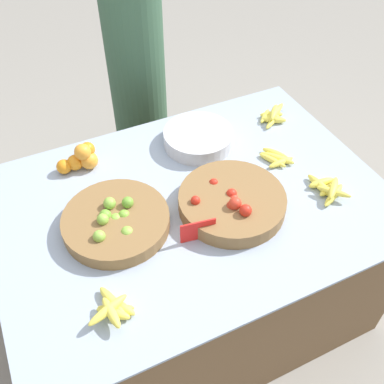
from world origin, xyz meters
TOP-DOWN VIEW (x-y plane):
  - ground_plane at (0.00, 0.00)m, footprint 12.00×12.00m
  - market_table at (0.00, 0.00)m, footprint 1.59×1.14m
  - lime_bowl at (-0.32, 0.00)m, footprint 0.41×0.41m
  - tomato_basket at (0.13, -0.10)m, footprint 0.43×0.43m
  - orange_pile at (-0.35, 0.39)m, footprint 0.18×0.10m
  - metal_bowl at (0.18, 0.32)m, footprint 0.32×0.32m
  - price_sign at (-0.07, -0.19)m, footprint 0.14×0.03m
  - banana_bunch_front_center at (0.45, 0.06)m, footprint 0.13×0.16m
  - banana_bunch_back_center at (0.60, 0.33)m, footprint 0.18×0.15m
  - banana_bunch_front_left at (0.53, -0.20)m, footprint 0.15×0.21m
  - banana_bunch_middle_right at (-0.45, -0.35)m, footprint 0.17×0.19m
  - vendor_person at (0.13, 0.97)m, footprint 0.31×0.31m

SIDE VIEW (x-z plane):
  - ground_plane at x=0.00m, z-range 0.00..0.00m
  - market_table at x=0.00m, z-range 0.00..0.77m
  - vendor_person at x=0.13m, z-range -0.06..1.61m
  - banana_bunch_front_center at x=0.45m, z-range 0.77..0.80m
  - banana_bunch_front_left at x=0.53m, z-range 0.76..0.82m
  - banana_bunch_back_center at x=0.60m, z-range 0.76..0.82m
  - banana_bunch_middle_right at x=-0.45m, z-range 0.76..0.82m
  - lime_bowl at x=-0.32m, z-range 0.75..0.85m
  - metal_bowl at x=0.18m, z-range 0.77..0.84m
  - tomato_basket at x=0.13m, z-range 0.75..0.86m
  - price_sign at x=-0.07m, z-range 0.77..0.86m
  - orange_pile at x=-0.35m, z-range 0.76..0.88m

